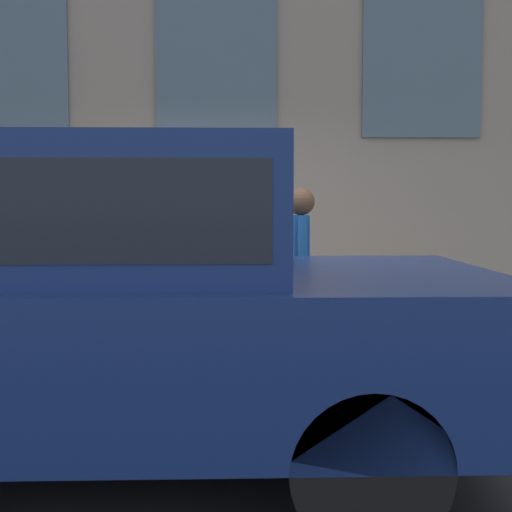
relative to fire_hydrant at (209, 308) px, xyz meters
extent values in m
plane|color=#2D2D30|center=(-0.43, -0.01, -0.58)|extent=(80.00, 80.00, 0.00)
cube|color=#9E9B93|center=(0.97, -0.01, -0.51)|extent=(2.80, 60.00, 0.13)
cube|color=#4C6070|center=(2.35, -2.23, 2.33)|extent=(0.03, 1.29, 1.64)
cube|color=#4C6070|center=(2.35, -0.01, 2.33)|extent=(0.03, 1.29, 1.64)
cube|color=#4C6070|center=(2.35, 2.21, 2.33)|extent=(0.03, 1.29, 1.64)
cylinder|color=red|center=(0.00, 0.00, -0.43)|extent=(0.31, 0.31, 0.04)
cylinder|color=red|center=(0.00, 0.00, -0.07)|extent=(0.23, 0.23, 0.75)
sphere|color=maroon|center=(0.00, 0.00, 0.30)|extent=(0.24, 0.24, 0.24)
cylinder|color=black|center=(0.00, 0.00, 0.37)|extent=(0.08, 0.08, 0.10)
cylinder|color=red|center=(0.00, -0.17, 0.02)|extent=(0.09, 0.10, 0.09)
cylinder|color=red|center=(0.00, 0.17, 0.02)|extent=(0.09, 0.10, 0.09)
cylinder|color=#726651|center=(0.22, -0.73, -0.12)|extent=(0.10, 0.10, 0.66)
cylinder|color=#726651|center=(0.35, -0.73, -0.12)|extent=(0.10, 0.10, 0.66)
cube|color=#1E59A5|center=(0.29, -0.73, 0.46)|extent=(0.18, 0.12, 0.49)
cylinder|color=#1E59A5|center=(0.16, -0.73, 0.47)|extent=(0.08, 0.08, 0.47)
cylinder|color=#1E59A5|center=(0.41, -0.73, 0.47)|extent=(0.08, 0.08, 0.47)
sphere|color=brown|center=(0.29, -0.73, 0.81)|extent=(0.22, 0.22, 0.22)
cylinder|color=black|center=(-2.62, -0.73, -0.25)|extent=(0.24, 0.66, 0.66)
cylinder|color=black|center=(-0.78, -0.73, -0.25)|extent=(0.24, 0.66, 0.66)
cube|color=navy|center=(-1.70, 0.62, 0.10)|extent=(2.07, 4.36, 0.70)
cube|color=navy|center=(-1.70, 0.62, 0.77)|extent=(1.82, 2.09, 0.65)
cube|color=#1E232D|center=(-1.70, 0.62, 0.77)|extent=(1.83, 1.93, 0.41)
camera|label=1|loc=(-5.40, -0.19, 0.81)|focal=50.00mm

